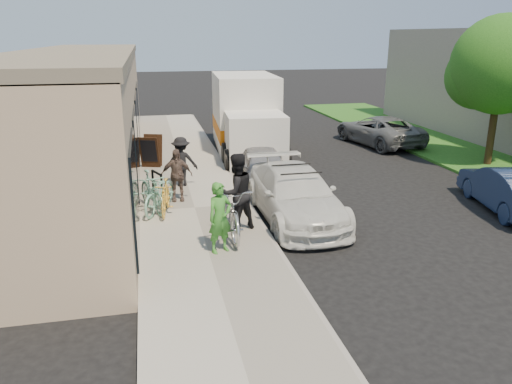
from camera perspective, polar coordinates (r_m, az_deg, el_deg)
ground at (r=11.54m, az=4.52°, el=-6.58°), size 120.00×120.00×0.00m
sidewalk at (r=13.90m, az=-7.01°, el=-2.06°), size 3.00×34.00×0.15m
curb at (r=14.11m, az=-0.74°, el=-1.66°), size 0.12×34.00×0.13m
storefront at (r=18.35m, az=-19.08°, el=8.50°), size 3.60×20.00×4.22m
bike_rack at (r=14.14m, az=-11.21°, el=0.83°), size 0.29×0.63×0.94m
sandwich_board at (r=18.31m, az=-11.92°, el=4.59°), size 0.87×0.88×1.12m
sedan_white at (r=13.20m, az=4.46°, el=-0.26°), size 1.95×4.70×1.40m
sedan_silver at (r=16.01m, az=0.91°, el=2.76°), size 1.70×3.75×1.25m
moving_truck at (r=20.70m, az=-1.10°, el=8.32°), size 2.83×6.54×3.14m
far_car_blue at (r=15.51m, az=26.90°, el=0.36°), size 2.08×4.02×1.26m
far_car_gray at (r=23.04m, az=13.84°, el=6.87°), size 2.88×4.93×1.29m
median_tree at (r=20.12m, az=26.06°, el=12.53°), size 3.49×3.49×5.34m
tandem_bike at (r=11.76m, az=-3.07°, el=-2.02°), size 0.88×2.39×1.24m
woman_rider at (r=10.78m, az=-4.14°, el=-2.95°), size 0.68×0.58×1.58m
man_standing at (r=11.96m, az=-2.27°, el=-0.02°), size 1.13×1.02×1.90m
cruiser_bike_a at (r=13.69m, az=-11.84°, el=0.06°), size 1.01×1.84×1.06m
cruiser_bike_b at (r=13.63m, az=-10.96°, el=-0.08°), size 1.38×2.03×1.01m
cruiser_bike_c at (r=13.40m, az=-10.31°, el=-0.61°), size 0.65×1.54×0.89m
bystander_a at (r=15.77m, az=-8.54°, el=3.47°), size 1.04×0.64×1.55m
bystander_b at (r=14.32m, az=-9.06°, el=1.93°), size 0.90×0.40×1.51m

